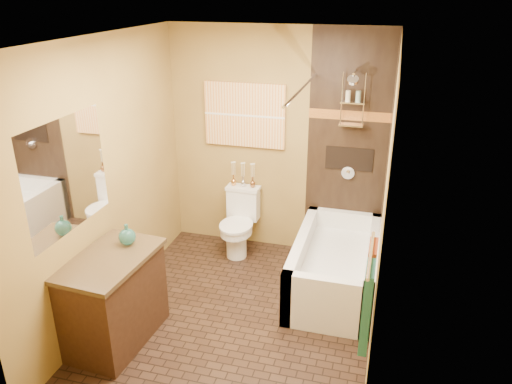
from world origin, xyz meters
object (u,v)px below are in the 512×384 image
(sunset_painting, at_px, (245,115))
(vanity, at_px, (113,299))
(toilet, at_px, (239,222))
(bathtub, at_px, (335,270))

(sunset_painting, relative_size, vanity, 0.94)
(sunset_painting, distance_m, toilet, 1.20)
(toilet, relative_size, vanity, 0.78)
(bathtub, relative_size, vanity, 1.57)
(sunset_painting, height_order, bathtub, sunset_painting)
(bathtub, height_order, vanity, vanity)
(sunset_painting, height_order, toilet, sunset_painting)
(vanity, bearing_deg, sunset_painting, 78.12)
(toilet, distance_m, vanity, 1.84)
(bathtub, bearing_deg, toilet, 157.70)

